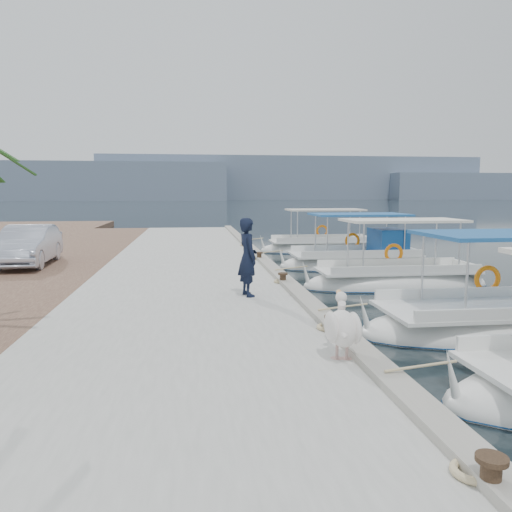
{
  "coord_description": "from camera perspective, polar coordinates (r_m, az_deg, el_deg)",
  "views": [
    {
      "loc": [
        -2.9,
        -12.27,
        3.1
      ],
      "look_at": [
        -1.0,
        2.43,
        1.2
      ],
      "focal_mm": 35.0,
      "sensor_mm": 36.0,
      "label": 1
    }
  ],
  "objects": [
    {
      "name": "fishing_caique_d",
      "position": [
        21.13,
        11.43,
        -0.74
      ],
      "size": [
        6.37,
        2.56,
        2.83
      ],
      "color": "white",
      "rests_on": "ground"
    },
    {
      "name": "pelican",
      "position": [
        7.97,
        9.84,
        -7.93
      ],
      "size": [
        0.59,
        1.31,
        1.01
      ],
      "color": "tan",
      "rests_on": "concrete_quay"
    },
    {
      "name": "quay_curb",
      "position": [
        17.66,
        1.44,
        -0.97
      ],
      "size": [
        0.44,
        40.0,
        0.12
      ],
      "primitive_type": "cube",
      "color": "gray",
      "rests_on": "concrete_quay"
    },
    {
      "name": "ground",
      "position": [
        12.98,
        5.8,
        -6.55
      ],
      "size": [
        400.0,
        400.0,
        0.0
      ],
      "primitive_type": "plane",
      "color": "black",
      "rests_on": "ground"
    },
    {
      "name": "distant_hills",
      "position": [
        216.27,
        1.29,
        8.49
      ],
      "size": [
        330.0,
        60.0,
        18.0
      ],
      "color": "slate",
      "rests_on": "ground"
    },
    {
      "name": "fishing_caique_e",
      "position": [
        26.46,
        7.48,
        0.78
      ],
      "size": [
        6.54,
        2.19,
        2.83
      ],
      "color": "white",
      "rests_on": "ground"
    },
    {
      "name": "parked_car",
      "position": [
        19.57,
        -24.6,
        1.11
      ],
      "size": [
        1.71,
        4.41,
        1.43
      ],
      "primitive_type": "imported",
      "rotation": [
        0.0,
        0.0,
        0.05
      ],
      "color": "silver",
      "rests_on": "cobblestone_strip"
    },
    {
      "name": "fishing_caique_b",
      "position": [
        12.45,
        26.5,
        -7.31
      ],
      "size": [
        6.71,
        2.57,
        2.83
      ],
      "color": "white",
      "rests_on": "ground"
    },
    {
      "name": "cobblestone_strip",
      "position": [
        18.23,
        -23.53,
        -2.31
      ],
      "size": [
        4.0,
        40.0,
        0.5
      ],
      "primitive_type": "cube",
      "color": "brown",
      "rests_on": "ground"
    },
    {
      "name": "fishing_caique_c",
      "position": [
        17.08,
        15.71,
        -3.0
      ],
      "size": [
        6.33,
        2.1,
        2.83
      ],
      "color": "white",
      "rests_on": "ground"
    },
    {
      "name": "fisherman",
      "position": [
        12.49,
        -0.96,
        -0.12
      ],
      "size": [
        0.63,
        0.81,
        1.97
      ],
      "primitive_type": "imported",
      "rotation": [
        0.0,
        0.0,
        1.81
      ],
      "color": "black",
      "rests_on": "concrete_quay"
    },
    {
      "name": "mooring_bollards",
      "position": [
        14.21,
        3.09,
        -2.46
      ],
      "size": [
        0.28,
        20.28,
        0.33
      ],
      "color": "black",
      "rests_on": "concrete_quay"
    },
    {
      "name": "concrete_quay",
      "position": [
        17.5,
        -7.6,
        -2.13
      ],
      "size": [
        6.0,
        40.0,
        0.5
      ],
      "primitive_type": "cube",
      "color": "#A3A49E",
      "rests_on": "ground"
    }
  ]
}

